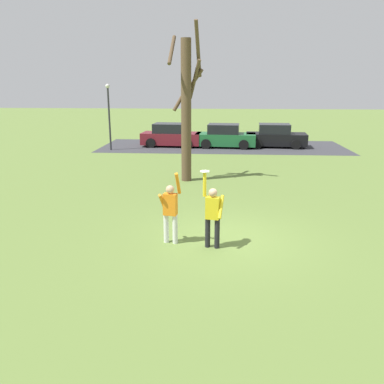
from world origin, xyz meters
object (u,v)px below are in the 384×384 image
Objects in this scene: lamppost_by_lot at (109,110)px; frisbee_disc at (205,171)px; parked_car_green at (225,137)px; parked_car_black at (276,136)px; parked_car_maroon at (171,136)px; person_defender at (170,209)px; bare_tree_tall at (187,106)px; person_catcher at (213,213)px.

frisbee_disc is at bearing -66.58° from lamppost_by_lot.
parked_car_green is 1.00× the size of parked_car_black.
parked_car_green is (0.73, 17.54, -1.37)m from frisbee_disc.
parked_car_maroon is (-3.06, 17.75, -1.37)m from frisbee_disc.
lamppost_by_lot is (-7.59, -1.70, 1.86)m from parked_car_green.
person_defender is at bearing -79.35° from parked_car_maroon.
bare_tree_tall is at bearing -113.69° from parked_car_black.
parked_car_black is (4.02, 17.93, -0.25)m from person_catcher.
person_catcher is 1.19m from person_defender.
person_catcher is 1.13m from frisbee_disc.
person_catcher is at bearing -98.86° from parked_car_black.
bare_tree_tall is at bearing -75.30° from parked_car_maroon.
parked_car_maroon is at bearing 108.95° from person_defender.
bare_tree_tall reaches higher than parked_car_green.
parked_car_maroon is 0.62× the size of bare_tree_tall.
frisbee_disc is 17.60m from parked_car_green.
bare_tree_tall reaches higher than person_catcher.
parked_car_green is at bearing -79.61° from person_catcher.
bare_tree_tall is (-5.34, -10.27, 2.61)m from parked_car_black.
parked_car_green is at bearing 96.55° from person_defender.
parked_car_maroon is 1.00× the size of parked_car_green.
parked_car_maroon is 0.99× the size of lamppost_by_lot.
parked_car_black is 0.99× the size of lamppost_by_lot.
frisbee_disc is 0.06× the size of parked_car_green.
lamppost_by_lot reaches higher than person_catcher.
frisbee_disc is 0.06× the size of parked_car_black.
person_catcher is 0.49× the size of parked_car_green.
parked_car_green is at bearing 79.52° from bare_tree_tall.
frisbee_disc reaches higher than parked_car_maroon.
bare_tree_tall is (1.96, -10.14, 2.61)m from parked_car_maroon.
bare_tree_tall is 10.07m from lamppost_by_lot.
lamppost_by_lot is (-6.86, 15.84, 0.49)m from frisbee_disc.
person_defender is 8.50× the size of frisbee_disc.
parked_car_black is at bearing 85.75° from person_defender.
parked_car_maroon and parked_car_green have the same top height.
parked_car_green is at bearing 12.58° from lamppost_by_lot.
frisbee_disc reaches higher than parked_car_green.
bare_tree_tall is at bearing 103.31° from person_defender.
person_defender is 0.48× the size of parked_car_green.
parked_car_green is (1.67, 17.34, -0.25)m from person_defender.
frisbee_disc is at bearing -88.64° from parked_car_green.
person_defender is 0.48× the size of parked_car_black.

